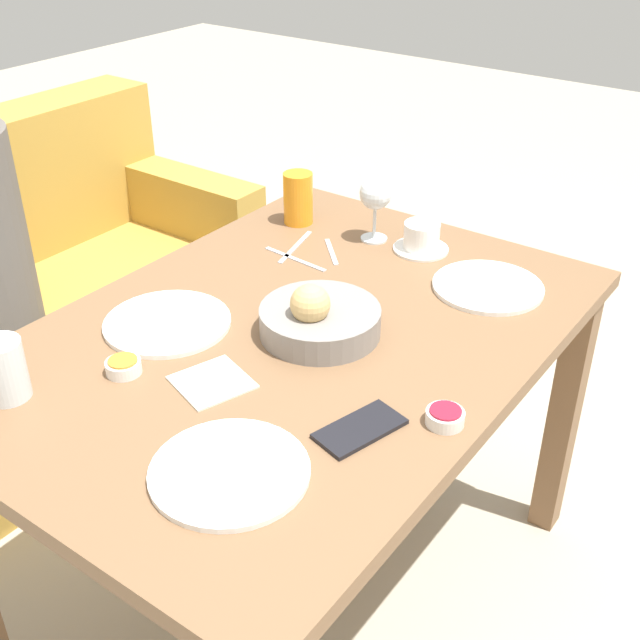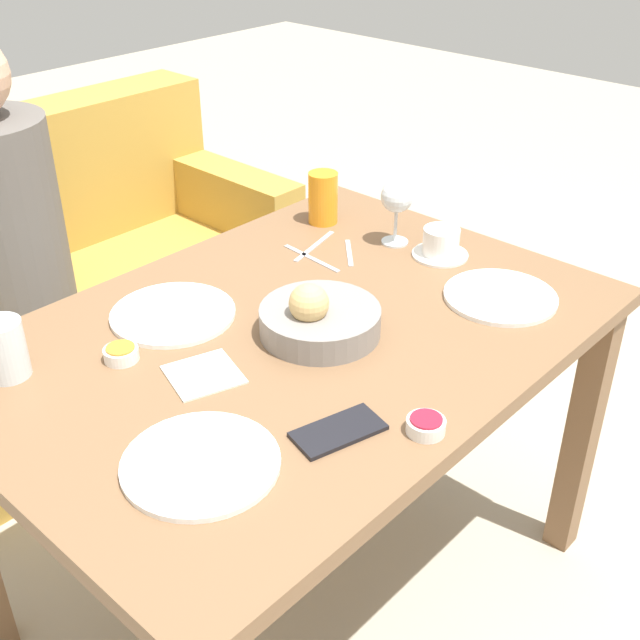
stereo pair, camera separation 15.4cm
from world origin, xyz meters
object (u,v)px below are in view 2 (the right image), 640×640
object	(u,v)px
plate_near_left	(201,463)
plate_near_right	(500,297)
seated_person	(13,290)
jam_bowl_honey	(121,353)
jam_bowl_berry	(426,425)
knife_silver	(314,246)
spoon_coffee	(349,253)
cell_phone	(338,431)
bread_basket	(318,318)
wine_glass	(397,199)
juice_glass	(323,198)
fork_silver	(311,258)
couch	(58,308)
water_tumbler	(4,349)
plate_far_center	(173,314)
coffee_cup	(441,244)
napkin	(204,375)

from	to	relation	value
plate_near_left	plate_near_right	world-z (taller)	same
seated_person	jam_bowl_honey	size ratio (longest dim) A/B	18.55
jam_bowl_berry	knife_silver	bearing A→B (deg)	57.64
spoon_coffee	cell_phone	size ratio (longest dim) A/B	0.64
bread_basket	spoon_coffee	xyz separation A→B (m)	(0.31, 0.19, -0.03)
wine_glass	juice_glass	bearing A→B (deg)	97.18
cell_phone	juice_glass	bearing A→B (deg)	44.16
bread_basket	fork_silver	world-z (taller)	bread_basket
couch	plate_near_left	distance (m)	1.45
spoon_coffee	water_tumbler	bearing A→B (deg)	170.81
plate_far_center	couch	bearing A→B (deg)	76.57
cell_phone	jam_bowl_honey	bearing A→B (deg)	104.33
seated_person	coffee_cup	size ratio (longest dim) A/B	9.23
plate_far_center	fork_silver	xyz separation A→B (m)	(0.38, -0.03, -0.00)
bread_basket	jam_bowl_honey	world-z (taller)	bread_basket
plate_near_left	wine_glass	bearing A→B (deg)	18.13
bread_basket	jam_bowl_berry	world-z (taller)	bread_basket
couch	juice_glass	size ratio (longest dim) A/B	11.03
napkin	water_tumbler	bearing A→B (deg)	132.25
juice_glass	jam_bowl_berry	distance (m)	0.85
plate_near_right	spoon_coffee	world-z (taller)	plate_near_right
plate_near_left	fork_silver	world-z (taller)	plate_near_left
knife_silver	fork_silver	bearing A→B (deg)	-143.26
spoon_coffee	napkin	distance (m)	0.57
plate_far_center	jam_bowl_berry	size ratio (longest dim) A/B	3.89
juice_glass	napkin	size ratio (longest dim) A/B	0.83
seated_person	cell_phone	xyz separation A→B (m)	(-0.07, -1.25, 0.24)
plate_near_left	napkin	size ratio (longest dim) A/B	1.60
water_tumbler	plate_near_right	bearing A→B (deg)	-30.83
plate_far_center	knife_silver	distance (m)	0.43
plate_far_center	jam_bowl_berry	world-z (taller)	jam_bowl_berry
plate_far_center	fork_silver	distance (m)	0.38
fork_silver	jam_bowl_honey	bearing A→B (deg)	-177.26
water_tumbler	wine_glass	distance (m)	0.92
bread_basket	jam_bowl_berry	size ratio (longest dim) A/B	3.65
bread_basket	plate_near_left	size ratio (longest dim) A/B	0.95
spoon_coffee	cell_phone	bearing A→B (deg)	-140.70
juice_glass	water_tumbler	world-z (taller)	juice_glass
bread_basket	knife_silver	size ratio (longest dim) A/B	1.33
plate_far_center	jam_bowl_berry	distance (m)	0.60
plate_near_right	juice_glass	distance (m)	0.54
plate_near_right	cell_phone	world-z (taller)	plate_near_right
bread_basket	coffee_cup	distance (m)	0.44
plate_near_right	jam_bowl_berry	bearing A→B (deg)	-162.53
seated_person	plate_far_center	size ratio (longest dim) A/B	4.77
plate_far_center	knife_silver	world-z (taller)	plate_far_center
coffee_cup	knife_silver	xyz separation A→B (m)	(-0.16, 0.25, -0.03)
water_tumbler	fork_silver	world-z (taller)	water_tumbler
coffee_cup	fork_silver	xyz separation A→B (m)	(-0.21, 0.21, -0.03)
bread_basket	plate_near_left	world-z (taller)	bread_basket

